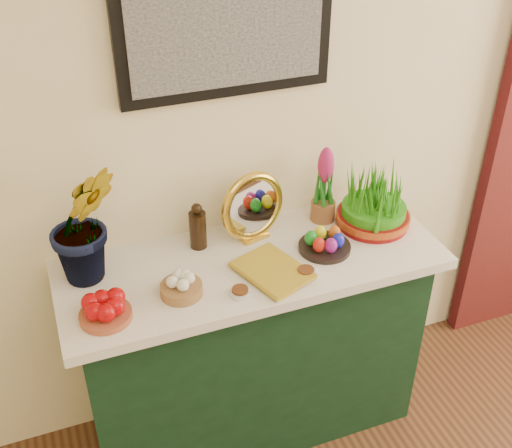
{
  "coord_description": "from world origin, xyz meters",
  "views": [
    {
      "loc": [
        -1.01,
        0.26,
        2.29
      ],
      "look_at": [
        -0.37,
        1.95,
        1.07
      ],
      "focal_mm": 45.0,
      "sensor_mm": 36.0,
      "label": 1
    }
  ],
  "objects": [
    {
      "name": "book",
      "position": [
        -0.43,
        1.86,
        0.91
      ],
      "size": [
        0.25,
        0.3,
        0.03
      ],
      "primitive_type": "imported",
      "rotation": [
        0.0,
        0.0,
        0.34
      ],
      "color": "#AF8F1F",
      "rests_on": "tablecloth"
    },
    {
      "name": "spice_dish_right",
      "position": [
        -0.23,
        1.84,
        0.9
      ],
      "size": [
        0.07,
        0.07,
        0.03
      ],
      "color": "silver",
      "rests_on": "tablecloth"
    },
    {
      "name": "tablecloth",
      "position": [
        -0.37,
        2.0,
        0.87
      ],
      "size": [
        1.4,
        0.55,
        0.04
      ],
      "primitive_type": "cube",
      "color": "white",
      "rests_on": "sideboard"
    },
    {
      "name": "sideboard",
      "position": [
        -0.37,
        2.0,
        0.42
      ],
      "size": [
        1.3,
        0.45,
        0.85
      ],
      "primitive_type": "cube",
      "color": "#12311D",
      "rests_on": "ground"
    },
    {
      "name": "mirror",
      "position": [
        -0.32,
        2.13,
        1.02
      ],
      "size": [
        0.28,
        0.13,
        0.27
      ],
      "color": "gold",
      "rests_on": "tablecloth"
    },
    {
      "name": "garlic_basket",
      "position": [
        -0.66,
        1.9,
        0.92
      ],
      "size": [
        0.19,
        0.19,
        0.08
      ],
      "color": "olive",
      "rests_on": "tablecloth"
    },
    {
      "name": "hyacinth_green",
      "position": [
        -0.92,
        2.1,
        1.18
      ],
      "size": [
        0.3,
        0.26,
        0.58
      ],
      "primitive_type": "imported",
      "rotation": [
        0.0,
        0.0,
        0.06
      ],
      "color": "#1A6D1B",
      "rests_on": "tablecloth"
    },
    {
      "name": "egg_plate",
      "position": [
        -0.1,
        1.96,
        0.92
      ],
      "size": [
        0.23,
        0.23,
        0.08
      ],
      "color": "black",
      "rests_on": "tablecloth"
    },
    {
      "name": "wheatgrass_sabzeh",
      "position": [
        0.15,
        2.05,
        0.99
      ],
      "size": [
        0.29,
        0.29,
        0.23
      ],
      "color": "maroon",
      "rests_on": "tablecloth"
    },
    {
      "name": "spice_dish_left",
      "position": [
        -0.48,
        1.82,
        0.9
      ],
      "size": [
        0.07,
        0.07,
        0.03
      ],
      "color": "silver",
      "rests_on": "tablecloth"
    },
    {
      "name": "hyacinth_pink",
      "position": [
        -0.02,
        2.15,
        1.03
      ],
      "size": [
        0.1,
        0.1,
        0.32
      ],
      "color": "brown",
      "rests_on": "tablecloth"
    },
    {
      "name": "vinegar_cruet",
      "position": [
        -0.53,
        2.14,
        0.97
      ],
      "size": [
        0.06,
        0.06,
        0.19
      ],
      "color": "black",
      "rests_on": "tablecloth"
    },
    {
      "name": "apple_bowl",
      "position": [
        -0.92,
        1.87,
        0.93
      ],
      "size": [
        0.21,
        0.21,
        0.09
      ],
      "color": "#A14C2E",
      "rests_on": "tablecloth"
    }
  ]
}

